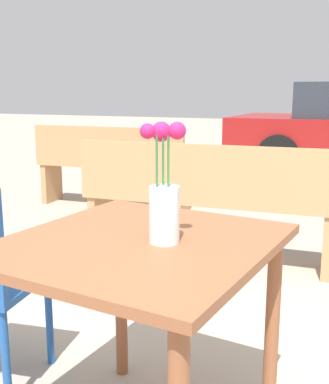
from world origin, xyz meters
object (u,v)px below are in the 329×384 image
(bench_near, at_px, (203,198))
(bench_middle, at_px, (110,164))
(table_front, at_px, (140,275))
(flower_vase, at_px, (164,203))

(bench_near, distance_m, bench_middle, 1.84)
(bench_near, bearing_deg, table_front, -76.78)
(bench_near, height_order, bench_middle, same)
(table_front, height_order, flower_vase, flower_vase)
(bench_near, relative_size, bench_middle, 1.09)
(bench_middle, bearing_deg, flower_vase, -57.14)
(bench_near, xyz_separation_m, bench_middle, (-1.42, 1.17, -0.01))
(bench_middle, bearing_deg, table_front, -58.27)
(table_front, bearing_deg, flower_vase, 2.86)
(bench_near, bearing_deg, bench_middle, 140.56)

